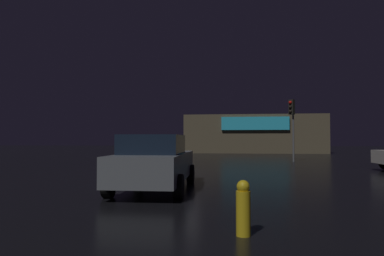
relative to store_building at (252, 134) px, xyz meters
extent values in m
plane|color=black|center=(-5.07, -24.79, -2.04)|extent=(120.00, 120.00, 0.00)
cube|color=brown|center=(0.00, 0.02, 0.00)|extent=(14.81, 9.98, 4.06)
cube|color=#33CCF2|center=(0.00, -5.12, 1.06)|extent=(6.84, 0.24, 1.34)
cylinder|color=#595B60|center=(1.64, -17.34, -0.02)|extent=(0.11, 0.11, 4.03)
cube|color=black|center=(1.54, -17.45, 1.52)|extent=(0.41, 0.41, 0.97)
sphere|color=red|center=(1.43, -17.57, 1.81)|extent=(0.20, 0.20, 0.20)
sphere|color=black|center=(1.43, -17.57, 1.52)|extent=(0.20, 0.20, 0.20)
sphere|color=black|center=(1.43, -17.57, 1.22)|extent=(0.20, 0.20, 0.20)
cube|color=slate|center=(-4.53, -30.09, -1.36)|extent=(1.88, 4.62, 0.75)
cube|color=black|center=(-4.52, -30.43, -0.72)|extent=(1.64, 2.07, 0.53)
cylinder|color=black|center=(-5.45, -28.61, -1.73)|extent=(0.24, 0.61, 0.61)
cylinder|color=black|center=(-3.69, -28.56, -1.73)|extent=(0.24, 0.61, 0.61)
cylinder|color=black|center=(-5.37, -31.63, -1.73)|extent=(0.24, 0.61, 0.61)
cylinder|color=black|center=(-3.61, -31.58, -1.73)|extent=(0.24, 0.61, 0.61)
cylinder|color=gold|center=(-2.14, -34.52, -1.70)|extent=(0.22, 0.22, 0.67)
sphere|color=gold|center=(-2.14, -34.52, -1.30)|extent=(0.20, 0.20, 0.20)
camera|label=1|loc=(-2.30, -39.65, -0.58)|focal=31.20mm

